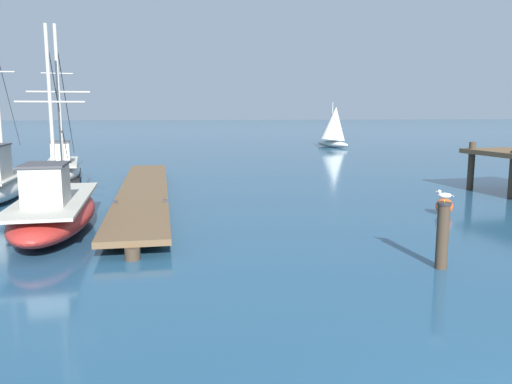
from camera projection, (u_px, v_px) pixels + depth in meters
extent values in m
cube|color=brown|center=(144.00, 190.00, 19.86)|extent=(2.56, 16.90, 0.16)
cylinder|color=#3D3023|center=(132.00, 254.00, 11.73)|extent=(0.36, 0.36, 0.29)
cylinder|color=#3D3023|center=(141.00, 209.00, 17.17)|extent=(0.36, 0.36, 0.29)
cylinder|color=#3D3023|center=(146.00, 185.00, 22.62)|extent=(0.36, 0.36, 0.29)
cylinder|color=#3D3023|center=(149.00, 171.00, 28.07)|extent=(0.36, 0.36, 0.29)
cube|color=#333338|center=(115.00, 202.00, 16.43)|extent=(0.13, 0.21, 0.08)
cube|color=#333338|center=(165.00, 201.00, 16.72)|extent=(0.13, 0.21, 0.08)
ellipsoid|color=silver|center=(3.00, 188.00, 19.70)|extent=(1.84, 5.67, 0.94)
cube|color=#B2AD9E|center=(2.00, 177.00, 19.64)|extent=(1.63, 5.10, 0.08)
cylinder|color=#333338|center=(8.00, 99.00, 20.85)|extent=(0.20, 2.82, 4.02)
ellipsoid|color=silver|center=(63.00, 171.00, 25.08)|extent=(2.71, 6.29, 0.97)
cube|color=#B2AD9E|center=(62.00, 162.00, 25.01)|extent=(2.41, 5.66, 0.08)
cube|color=black|center=(63.00, 175.00, 25.12)|extent=(2.71, 6.18, 0.08)
cube|color=silver|center=(61.00, 153.00, 24.07)|extent=(1.04, 1.41, 0.98)
cube|color=#3D3D42|center=(60.00, 142.00, 23.99)|extent=(1.13, 1.52, 0.06)
cylinder|color=#B2ADA3|center=(59.00, 103.00, 24.85)|extent=(0.11, 0.11, 5.64)
cylinder|color=#B2ADA3|center=(57.00, 73.00, 24.62)|extent=(1.45, 0.33, 0.06)
cylinder|color=#333338|center=(60.00, 98.00, 26.23)|extent=(0.56, 2.89, 4.17)
ellipsoid|color=#AD2823|center=(55.00, 214.00, 14.58)|extent=(2.59, 6.94, 0.95)
cube|color=#B2AD9E|center=(54.00, 199.00, 14.51)|extent=(2.29, 6.25, 0.08)
cube|color=#B7B2A8|center=(46.00, 185.00, 13.44)|extent=(1.13, 1.51, 1.03)
cube|color=#3D3D42|center=(45.00, 165.00, 13.35)|extent=(1.22, 1.63, 0.06)
cylinder|color=#B2ADA3|center=(51.00, 112.00, 14.45)|extent=(0.11, 0.11, 4.87)
cylinder|color=#B2ADA3|center=(50.00, 102.00, 14.41)|extent=(1.90, 0.19, 0.06)
cylinder|color=#333338|center=(58.00, 104.00, 15.69)|extent=(0.20, 2.53, 3.61)
cylinder|color=#B2ADA3|center=(59.00, 108.00, 15.91)|extent=(0.11, 0.11, 5.11)
cylinder|color=#B2ADA3|center=(58.00, 92.00, 15.84)|extent=(1.90, 0.19, 0.06)
cylinder|color=#333338|center=(66.00, 101.00, 17.21)|extent=(0.21, 2.65, 3.78)
cylinder|color=#3D3023|center=(471.00, 166.00, 22.13)|extent=(0.28, 0.28, 2.10)
cylinder|color=#3D3023|center=(442.00, 236.00, 10.99)|extent=(0.26, 0.26, 1.48)
cylinder|color=#28282D|center=(444.00, 204.00, 10.88)|extent=(0.30, 0.30, 0.06)
cylinder|color=gold|center=(445.00, 201.00, 10.84)|extent=(0.01, 0.01, 0.07)
cylinder|color=gold|center=(445.00, 200.00, 10.89)|extent=(0.01, 0.01, 0.07)
ellipsoid|color=white|center=(445.00, 196.00, 10.85)|extent=(0.30, 0.24, 0.13)
ellipsoid|color=silver|center=(446.00, 196.00, 10.79)|extent=(0.22, 0.15, 0.09)
ellipsoid|color=#383838|center=(451.00, 196.00, 10.76)|extent=(0.07, 0.06, 0.04)
ellipsoid|color=silver|center=(446.00, 195.00, 10.89)|extent=(0.22, 0.15, 0.09)
ellipsoid|color=#383838|center=(451.00, 196.00, 10.85)|extent=(0.07, 0.06, 0.04)
cone|color=white|center=(452.00, 196.00, 10.80)|extent=(0.10, 0.10, 0.07)
sphere|color=white|center=(439.00, 192.00, 10.88)|extent=(0.08, 0.08, 0.08)
cone|color=gold|center=(437.00, 192.00, 10.90)|extent=(0.05, 0.04, 0.02)
sphere|color=#E04C1E|center=(444.00, 206.00, 16.85)|extent=(0.56, 0.56, 0.56)
torus|color=black|center=(445.00, 198.00, 16.80)|extent=(0.14, 0.02, 0.14)
ellipsoid|color=silver|center=(332.00, 144.00, 48.77)|extent=(2.61, 4.70, 0.60)
cylinder|color=#B2ADA3|center=(332.00, 122.00, 48.52)|extent=(0.08, 0.08, 3.68)
cone|color=silver|center=(334.00, 124.00, 48.25)|extent=(3.25, 3.06, 3.35)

